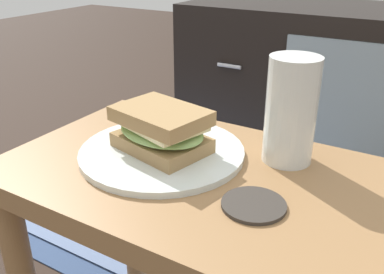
# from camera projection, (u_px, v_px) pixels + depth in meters

# --- Properties ---
(side_table) EXTENTS (0.56, 0.36, 0.46)m
(side_table) POSITION_uv_depth(u_px,v_px,m) (193.00, 220.00, 0.65)
(side_table) COLOR olive
(side_table) RESTS_ON ground
(tv_cabinet) EXTENTS (0.96, 0.46, 0.58)m
(tv_cabinet) POSITION_uv_depth(u_px,v_px,m) (328.00, 95.00, 1.44)
(tv_cabinet) COLOR black
(tv_cabinet) RESTS_ON ground
(area_rug) EXTENTS (1.19, 0.72, 0.01)m
(area_rug) POSITION_uv_depth(u_px,v_px,m) (133.00, 199.00, 1.37)
(area_rug) COLOR #384C72
(area_rug) RESTS_ON ground
(plate) EXTENTS (0.25, 0.25, 0.01)m
(plate) POSITION_uv_depth(u_px,v_px,m) (162.00, 152.00, 0.66)
(plate) COLOR silver
(plate) RESTS_ON side_table
(sandwich_front) EXTENTS (0.17, 0.13, 0.07)m
(sandwich_front) POSITION_uv_depth(u_px,v_px,m) (161.00, 129.00, 0.64)
(sandwich_front) COLOR #9E7A4C
(sandwich_front) RESTS_ON plate
(beer_glass) EXTENTS (0.07, 0.07, 0.16)m
(beer_glass) POSITION_uv_depth(u_px,v_px,m) (291.00, 112.00, 0.61)
(beer_glass) COLOR silver
(beer_glass) RESTS_ON side_table
(coaster) EXTENTS (0.08, 0.08, 0.01)m
(coaster) POSITION_uv_depth(u_px,v_px,m) (254.00, 205.00, 0.53)
(coaster) COLOR #332D28
(coaster) RESTS_ON side_table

